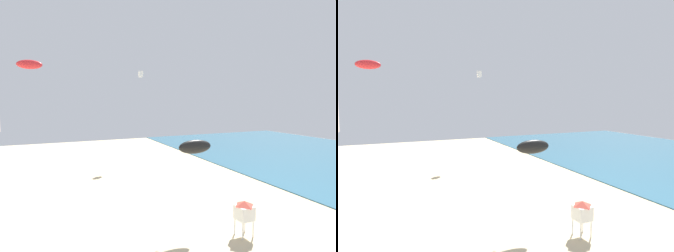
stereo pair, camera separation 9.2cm
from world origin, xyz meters
TOP-DOWN VIEW (x-y plane):
  - lifeguard_stand at (8.85, 8.97)m, footprint 1.10×1.10m
  - kite_black_parafoil at (6.67, 12.24)m, footprint 2.78×0.77m
  - kite_red_parafoil at (-5.18, 25.61)m, footprint 2.42×0.67m
  - kite_white_box at (9.91, 35.53)m, footprint 0.61×0.61m

SIDE VIEW (x-z plane):
  - lifeguard_stand at x=8.85m, z-range 0.56..3.11m
  - kite_black_parafoil at x=6.67m, z-range 5.50..6.58m
  - kite_red_parafoil at x=-5.18m, z-range 12.78..13.72m
  - kite_white_box at x=9.91m, z-range 13.24..14.20m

